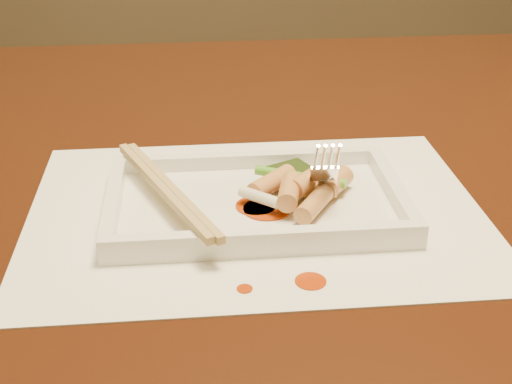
{
  "coord_description": "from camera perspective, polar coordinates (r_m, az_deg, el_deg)",
  "views": [
    {
      "loc": [
        -0.04,
        -0.67,
        1.06
      ],
      "look_at": [
        0.01,
        -0.11,
        0.77
      ],
      "focal_mm": 50.0,
      "sensor_mm": 36.0,
      "label": 1
    }
  ],
  "objects": [
    {
      "name": "plate_rim_right",
      "position": [
        0.65,
        10.98,
        0.25
      ],
      "size": [
        0.01,
        0.14,
        0.01
      ],
      "primitive_type": "cube",
      "color": "white",
      "rests_on": "plate_base"
    },
    {
      "name": "placemat",
      "position": [
        0.63,
        -0.0,
        -1.51
      ],
      "size": [
        0.4,
        0.3,
        0.0
      ],
      "primitive_type": "cube",
      "color": "white",
      "rests_on": "table"
    },
    {
      "name": "plate_rim_left",
      "position": [
        0.63,
        -11.35,
        -0.74
      ],
      "size": [
        0.01,
        0.14,
        0.01
      ],
      "primitive_type": "cube",
      "color": "white",
      "rests_on": "plate_base"
    },
    {
      "name": "scallion_green",
      "position": [
        0.65,
        3.54,
        1.21
      ],
      "size": [
        0.08,
        0.05,
        0.01
      ],
      "primitive_type": "cylinder",
      "rotation": [
        1.57,
        0.0,
        1.12
      ],
      "color": "#3D8F17",
      "rests_on": "plate_base"
    },
    {
      "name": "rice_cake_1",
      "position": [
        0.61,
        4.67,
        -0.97
      ],
      "size": [
        0.04,
        0.05,
        0.02
      ],
      "primitive_type": "cylinder",
      "rotation": [
        1.57,
        0.0,
        2.58
      ],
      "color": "tan",
      "rests_on": "plate_base"
    },
    {
      "name": "table",
      "position": [
        0.78,
        -1.89,
        -4.14
      ],
      "size": [
        1.4,
        0.9,
        0.75
      ],
      "color": "black",
      "rests_on": "ground"
    },
    {
      "name": "plate_rim_near",
      "position": [
        0.56,
        0.73,
        -3.72
      ],
      "size": [
        0.26,
        0.01,
        0.01
      ],
      "primitive_type": "cube",
      "color": "white",
      "rests_on": "plate_base"
    },
    {
      "name": "plate_rim_far",
      "position": [
        0.69,
        -0.59,
        2.58
      ],
      "size": [
        0.26,
        0.01,
        0.01
      ],
      "primitive_type": "cube",
      "color": "white",
      "rests_on": "plate_base"
    },
    {
      "name": "veg_piece",
      "position": [
        0.66,
        2.67,
        1.52
      ],
      "size": [
        0.05,
        0.04,
        0.01
      ],
      "primitive_type": "cube",
      "rotation": [
        0.0,
        0.0,
        0.46
      ],
      "color": "black",
      "rests_on": "plate_base"
    },
    {
      "name": "fork",
      "position": [
        0.62,
        6.29,
        6.27
      ],
      "size": [
        0.09,
        0.1,
        0.14
      ],
      "primitive_type": null,
      "color": "silver",
      "rests_on": "plate_base"
    },
    {
      "name": "sauce_blob_0",
      "position": [
        0.62,
        0.87,
        -1.38
      ],
      "size": [
        0.04,
        0.04,
        0.0
      ],
      "primitive_type": "cylinder",
      "color": "#AA3105",
      "rests_on": "plate_base"
    },
    {
      "name": "sauce_splatter_b",
      "position": [
        0.53,
        -0.91,
        -7.74
      ],
      "size": [
        0.01,
        0.01,
        0.0
      ],
      "primitive_type": "cylinder",
      "color": "#AA3105",
      "rests_on": "placemat"
    },
    {
      "name": "rice_cake_4",
      "position": [
        0.63,
        4.29,
        0.35
      ],
      "size": [
        0.05,
        0.02,
        0.02
      ],
      "primitive_type": "cylinder",
      "rotation": [
        1.57,
        0.0,
        1.47
      ],
      "color": "tan",
      "rests_on": "plate_base"
    },
    {
      "name": "rice_cake_2",
      "position": [
        0.63,
        4.06,
        0.79
      ],
      "size": [
        0.04,
        0.04,
        0.02
      ],
      "primitive_type": "cylinder",
      "rotation": [
        1.57,
        0.0,
        2.38
      ],
      "color": "tan",
      "rests_on": "plate_base"
    },
    {
      "name": "chopstick_b",
      "position": [
        0.62,
        -6.84,
        0.32
      ],
      "size": [
        0.08,
        0.19,
        0.01
      ],
      "primitive_type": "cube",
      "rotation": [
        0.0,
        0.0,
        0.4
      ],
      "color": "tan",
      "rests_on": "plate_rim_near"
    },
    {
      "name": "rice_cake_3",
      "position": [
        0.64,
        1.27,
        0.76
      ],
      "size": [
        0.05,
        0.05,
        0.02
      ],
      "primitive_type": "cylinder",
      "rotation": [
        1.57,
        0.0,
        2.38
      ],
      "color": "tan",
      "rests_on": "plate_base"
    },
    {
      "name": "sauce_splatter_a",
      "position": [
        0.54,
        4.39,
        -7.12
      ],
      "size": [
        0.02,
        0.02,
        0.0
      ],
      "primitive_type": "cylinder",
      "color": "#AA3105",
      "rests_on": "placemat"
    },
    {
      "name": "sauce_blob_1",
      "position": [
        0.62,
        0.02,
        -1.11
      ],
      "size": [
        0.04,
        0.04,
        0.0
      ],
      "primitive_type": "cylinder",
      "color": "#AA3105",
      "rests_on": "plate_base"
    },
    {
      "name": "scallion_white",
      "position": [
        0.61,
        0.31,
        -0.42
      ],
      "size": [
        0.04,
        0.03,
        0.01
      ],
      "primitive_type": "cylinder",
      "rotation": [
        1.57,
        0.0,
        0.85
      ],
      "color": "#EAEACC",
      "rests_on": "plate_base"
    },
    {
      "name": "chopstick_a",
      "position": [
        0.62,
        -7.58,
        0.28
      ],
      "size": [
        0.08,
        0.19,
        0.01
      ],
      "primitive_type": "cube",
      "rotation": [
        0.0,
        0.0,
        0.4
      ],
      "color": "tan",
      "rests_on": "plate_rim_near"
    },
    {
      "name": "rice_cake_5",
      "position": [
        0.61,
        2.68,
        0.04
      ],
      "size": [
        0.03,
        0.05,
        0.02
      ],
      "primitive_type": "cylinder",
      "rotation": [
        1.57,
        0.0,
        2.91
      ],
      "color": "tan",
      "rests_on": "plate_base"
    },
    {
      "name": "rice_cake_0",
      "position": [
        0.64,
        6.33,
        0.72
      ],
      "size": [
        0.04,
        0.04,
        0.02
      ],
      "primitive_type": "cylinder",
      "rotation": [
        1.57,
        0.0,
        2.5
      ],
      "color": "tan",
      "rests_on": "plate_base"
    },
    {
      "name": "plate_base",
      "position": [
        0.63,
        -0.0,
        -1.13
      ],
      "size": [
        0.26,
        0.16,
        0.01
      ],
      "primitive_type": "cube",
      "color": "white",
      "rests_on": "placemat"
    }
  ]
}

